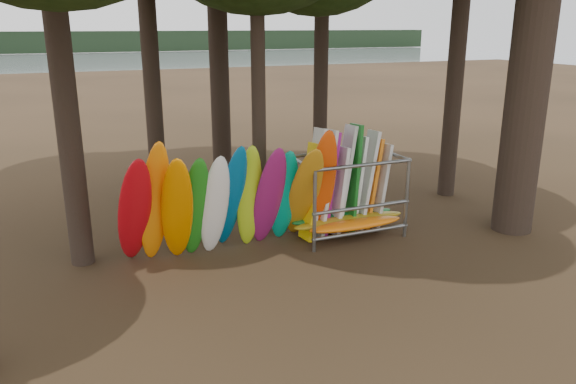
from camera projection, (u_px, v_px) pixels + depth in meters
name	position (u px, v px, depth m)	size (l,w,h in m)	color
ground	(344.00, 265.00, 12.73)	(120.00, 120.00, 0.00)	#47331E
lake	(99.00, 71.00, 65.65)	(160.00, 160.00, 0.00)	gray
far_shore	(74.00, 42.00, 109.17)	(160.00, 4.00, 4.00)	black
kayak_row	(230.00, 201.00, 12.89)	(5.29, 2.06, 3.12)	red
storage_rack	(347.00, 197.00, 14.35)	(3.12, 1.50, 2.85)	gray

